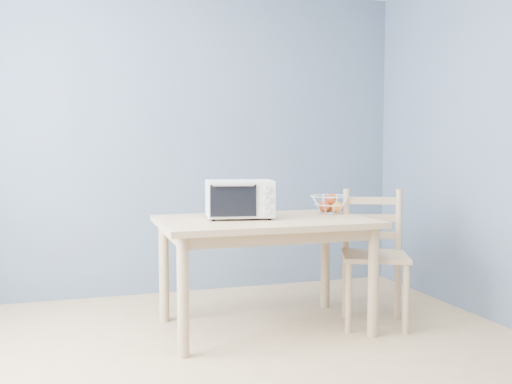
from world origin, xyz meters
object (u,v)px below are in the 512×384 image
object	(u,v)px
fruit_basket	(330,204)
toaster_oven	(237,198)
dining_table	(264,234)
dining_chair	(374,258)

from	to	relation	value
fruit_basket	toaster_oven	bearing A→B (deg)	-171.71
fruit_basket	dining_table	bearing A→B (deg)	-164.29
dining_table	fruit_basket	xyz separation A→B (m)	(0.55, 0.16, 0.17)
dining_table	fruit_basket	distance (m)	0.60
toaster_oven	fruit_basket	xyz separation A→B (m)	(0.73, 0.11, -0.06)
toaster_oven	fruit_basket	distance (m)	0.74
toaster_oven	fruit_basket	size ratio (longest dim) A/B	1.59
dining_table	toaster_oven	world-z (taller)	toaster_oven
dining_table	dining_chair	world-z (taller)	dining_chair
fruit_basket	dining_chair	bearing A→B (deg)	-51.27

